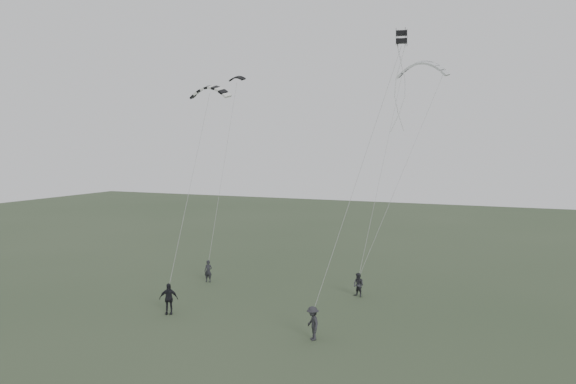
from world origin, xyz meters
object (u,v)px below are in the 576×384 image
at_px(flyer_right, 358,285).
at_px(flyer_center, 169,299).
at_px(flyer_far, 313,323).
at_px(kite_striped, 210,87).
at_px(kite_dark_small, 237,77).
at_px(kite_pale_large, 422,63).
at_px(kite_box, 402,37).
at_px(flyer_left, 208,271).

height_order(flyer_right, flyer_center, flyer_center).
bearing_deg(flyer_far, kite_striped, -164.39).
bearing_deg(kite_dark_small, flyer_right, -9.67).
relative_size(kite_dark_small, kite_pale_large, 0.37).
bearing_deg(kite_dark_small, flyer_center, -67.94).
bearing_deg(flyer_right, flyer_center, -115.51).
distance_m(kite_dark_small, kite_pale_large, 14.66).
bearing_deg(kite_box, flyer_left, 156.48).
xyz_separation_m(flyer_right, kite_striped, (-10.07, -2.27, 13.39)).
bearing_deg(kite_pale_large, kite_box, -82.14).
distance_m(flyer_left, kite_box, 21.71).
xyz_separation_m(flyer_far, kite_box, (3.25, 5.54, 15.45)).
xyz_separation_m(flyer_center, kite_dark_small, (-2.23, 13.03, 14.78)).
height_order(flyer_right, kite_box, kite_box).
distance_m(flyer_center, flyer_far, 9.67).
bearing_deg(flyer_far, kite_box, 109.03).
height_order(kite_dark_small, kite_box, kite_box).
relative_size(flyer_left, flyer_far, 0.92).
xyz_separation_m(flyer_center, kite_pale_large, (12.07, 16.16, 15.52)).
xyz_separation_m(flyer_right, flyer_center, (-9.50, -8.29, 0.14)).
xyz_separation_m(flyer_left, flyer_center, (1.97, -7.83, 0.13)).
height_order(flyer_center, kite_pale_large, kite_pale_large).
xyz_separation_m(flyer_left, flyer_right, (11.47, 0.46, -0.01)).
distance_m(flyer_far, kite_box, 16.73).
height_order(kite_dark_small, kite_striped, kite_dark_small).
bearing_deg(flyer_center, kite_striped, 68.19).
height_order(flyer_left, kite_box, kite_box).
bearing_deg(kite_box, kite_pale_large, 82.41).
relative_size(flyer_right, kite_pale_large, 0.40).
bearing_deg(kite_dark_small, kite_striped, -64.37).
bearing_deg(kite_striped, flyer_center, -86.41).
bearing_deg(kite_striped, kite_pale_large, 36.85).
distance_m(flyer_far, kite_striped, 18.11).
bearing_deg(flyer_far, flyer_right, 140.31).
bearing_deg(flyer_left, flyer_far, -44.04).
bearing_deg(flyer_left, kite_pale_large, 23.34).
bearing_deg(kite_dark_small, flyer_left, -74.83).
height_order(kite_striped, kite_box, kite_box).
xyz_separation_m(flyer_left, kite_dark_small, (-0.26, 5.20, 14.90)).
xyz_separation_m(kite_pale_large, kite_box, (0.82, -11.44, -0.12)).
xyz_separation_m(flyer_right, kite_box, (3.39, -3.57, 15.53)).
bearing_deg(kite_striped, kite_dark_small, 101.41).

